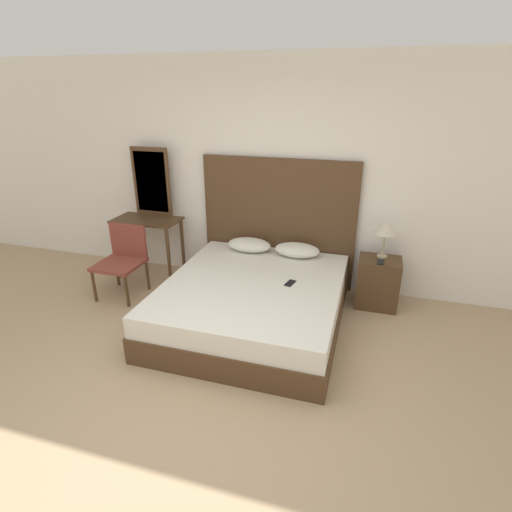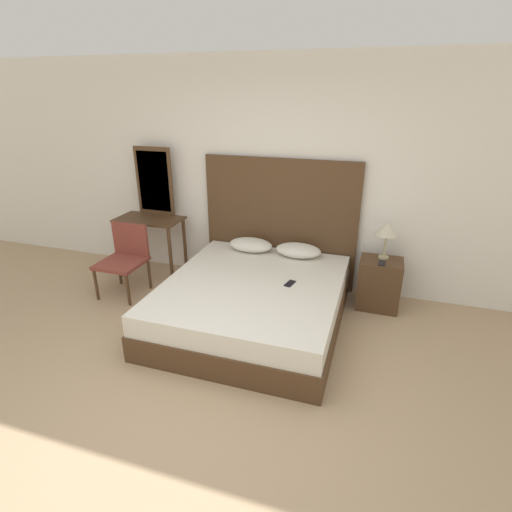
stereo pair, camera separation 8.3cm
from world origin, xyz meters
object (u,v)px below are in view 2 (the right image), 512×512
(bed, at_px, (253,302))
(table_lamp, at_px, (387,230))
(phone_on_bed, at_px, (290,283))
(phone_on_nightstand, at_px, (382,263))
(chair, at_px, (125,255))
(nightstand, at_px, (379,284))
(vanity_desk, at_px, (150,230))

(bed, distance_m, table_lamp, 1.65)
(phone_on_bed, xyz_separation_m, phone_on_nightstand, (0.87, 0.59, 0.10))
(phone_on_bed, xyz_separation_m, chair, (-2.06, 0.14, -0.01))
(phone_on_bed, xyz_separation_m, nightstand, (0.87, 0.68, -0.19))
(nightstand, relative_size, phone_on_nightstand, 3.79)
(bed, bearing_deg, vanity_desk, 155.90)
(phone_on_bed, relative_size, phone_on_nightstand, 1.06)
(phone_on_nightstand, bearing_deg, nightstand, 89.53)
(table_lamp, xyz_separation_m, vanity_desk, (-2.90, -0.09, -0.28))
(table_lamp, bearing_deg, nightstand, -99.13)
(nightstand, distance_m, vanity_desk, 2.91)
(phone_on_nightstand, bearing_deg, vanity_desk, 178.52)
(table_lamp, relative_size, vanity_desk, 0.49)
(phone_on_nightstand, relative_size, chair, 0.18)
(phone_on_nightstand, xyz_separation_m, chair, (-2.93, -0.45, -0.11))
(phone_on_bed, distance_m, phone_on_nightstand, 1.06)
(nightstand, distance_m, table_lamp, 0.62)
(chair, bearing_deg, phone_on_bed, -3.94)
(vanity_desk, distance_m, chair, 0.54)
(bed, relative_size, phone_on_nightstand, 13.38)
(bed, distance_m, phone_on_nightstand, 1.45)
(bed, relative_size, chair, 2.45)
(chair, bearing_deg, nightstand, 10.36)
(nightstand, height_order, vanity_desk, vanity_desk)
(bed, height_order, nightstand, nightstand)
(bed, xyz_separation_m, chair, (-1.69, 0.22, 0.24))
(table_lamp, distance_m, chair, 3.04)
(table_lamp, relative_size, chair, 0.50)
(phone_on_bed, bearing_deg, bed, -168.64)
(phone_on_nightstand, bearing_deg, phone_on_bed, -146.01)
(table_lamp, bearing_deg, vanity_desk, -178.24)
(nightstand, height_order, table_lamp, table_lamp)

